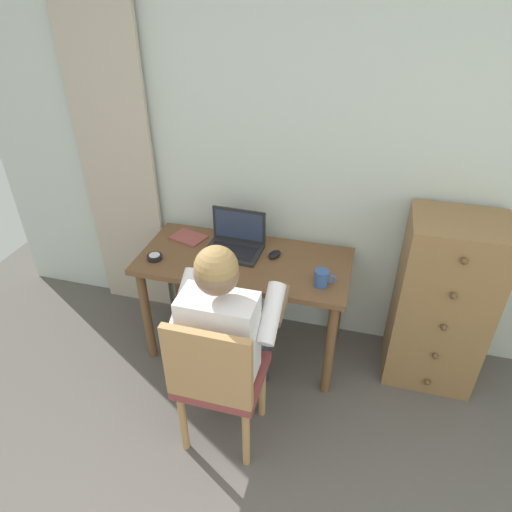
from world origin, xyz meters
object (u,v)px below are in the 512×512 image
at_px(desk, 244,273).
at_px(notebook_pad, 188,237).
at_px(person_seated, 228,325).
at_px(dresser, 441,303).
at_px(desk_clock, 155,257).
at_px(laptop, 235,242).
at_px(coffee_mug, 322,278).
at_px(chair, 217,377).
at_px(computer_mouse, 275,254).

xyz_separation_m(desk, notebook_pad, (-0.41, 0.14, 0.11)).
bearing_deg(person_seated, desk, 97.73).
xyz_separation_m(dresser, desk_clock, (-1.68, -0.24, 0.19)).
distance_m(dresser, person_seated, 1.28).
distance_m(person_seated, notebook_pad, 0.85).
bearing_deg(laptop, desk, -46.38).
bearing_deg(desk_clock, dresser, 8.24).
relative_size(desk, dresser, 1.16).
bearing_deg(dresser, desk_clock, -171.76).
relative_size(laptop, desk_clock, 3.87).
distance_m(laptop, notebook_pad, 0.34).
distance_m(laptop, desk_clock, 0.49).
distance_m(desk_clock, coffee_mug, 1.00).
bearing_deg(chair, dresser, 37.44).
xyz_separation_m(dresser, person_seated, (-1.09, -0.65, 0.14)).
relative_size(person_seated, laptop, 3.46).
distance_m(dresser, notebook_pad, 1.59).
relative_size(person_seated, coffee_mug, 10.05).
height_order(notebook_pad, coffee_mug, coffee_mug).
relative_size(desk, notebook_pad, 6.03).
bearing_deg(notebook_pad, chair, -43.87).
distance_m(desk_clock, notebook_pad, 0.30).
xyz_separation_m(dresser, computer_mouse, (-0.99, -0.03, 0.19)).
bearing_deg(desk, coffee_mug, -16.40).
relative_size(chair, desk_clock, 9.86).
height_order(chair, computer_mouse, chair).
height_order(chair, desk_clock, chair).
bearing_deg(desk, chair, -84.25).
distance_m(person_seated, computer_mouse, 0.63).
xyz_separation_m(person_seated, coffee_mug, (0.41, 0.41, 0.08)).
bearing_deg(laptop, notebook_pad, 171.46).
bearing_deg(desk_clock, laptop, 28.10).
bearing_deg(dresser, notebook_pad, 178.66).
bearing_deg(computer_mouse, dresser, 22.54).
bearing_deg(notebook_pad, desk, -1.59).
bearing_deg(notebook_pad, coffee_mug, -0.51).
relative_size(chair, notebook_pad, 4.23).
bearing_deg(laptop, desk_clock, -151.90).
bearing_deg(desk_clock, notebook_pad, 70.15).
relative_size(chair, coffee_mug, 7.40).
bearing_deg(dresser, desk, -175.02).
height_order(laptop, notebook_pad, laptop).
distance_m(desk, notebook_pad, 0.45).
xyz_separation_m(person_seated, notebook_pad, (-0.49, 0.69, 0.04)).
bearing_deg(person_seated, coffee_mug, 44.84).
bearing_deg(chair, desk_clock, 134.94).
bearing_deg(dresser, laptop, -179.42).
height_order(desk, desk_clock, desk_clock).
distance_m(desk, laptop, 0.20).
relative_size(desk_clock, coffee_mug, 0.75).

